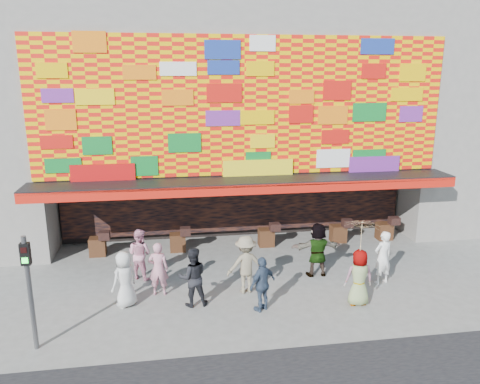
{
  "coord_description": "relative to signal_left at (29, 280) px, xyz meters",
  "views": [
    {
      "loc": [
        -2.73,
        -12.59,
        6.79
      ],
      "look_at": [
        -0.46,
        2.0,
        2.95
      ],
      "focal_mm": 35.0,
      "sensor_mm": 36.0,
      "label": 1
    }
  ],
  "objects": [
    {
      "name": "ped_f",
      "position": [
        8.33,
        3.12,
        -0.93
      ],
      "size": [
        1.74,
        0.58,
        1.87
      ],
      "primitive_type": "imported",
      "rotation": [
        0.0,
        0.0,
        3.13
      ],
      "color": "gray",
      "rests_on": "ground"
    },
    {
      "name": "signal_left",
      "position": [
        0.0,
        0.0,
        0.0
      ],
      "size": [
        0.22,
        0.2,
        3.0
      ],
      "color": "#59595B",
      "rests_on": "ground"
    },
    {
      "name": "ped_h",
      "position": [
        10.26,
        2.22,
        -0.97
      ],
      "size": [
        0.74,
        0.57,
        1.79
      ],
      "primitive_type": "imported",
      "rotation": [
        0.0,
        0.0,
        3.39
      ],
      "color": "white",
      "rests_on": "ground"
    },
    {
      "name": "ped_a",
      "position": [
        2.07,
        1.92,
        -1.01
      ],
      "size": [
        0.99,
        0.95,
        1.71
      ],
      "primitive_type": "imported",
      "rotation": [
        0.0,
        0.0,
        3.85
      ],
      "color": "silver",
      "rests_on": "ground"
    },
    {
      "name": "parasol",
      "position": [
        8.91,
        0.95,
        0.3
      ],
      "size": [
        1.19,
        1.2,
        1.88
      ],
      "color": "#D2B484",
      "rests_on": "ground"
    },
    {
      "name": "ped_g",
      "position": [
        8.91,
        0.95,
        -1.0
      ],
      "size": [
        0.87,
        0.59,
        1.72
      ],
      "primitive_type": "imported",
      "rotation": [
        0.0,
        0.0,
        3.09
      ],
      "color": "gray",
      "rests_on": "ground"
    },
    {
      "name": "ped_i",
      "position": [
        2.4,
        3.83,
        -1.0
      ],
      "size": [
        1.06,
        1.01,
        1.73
      ],
      "primitive_type": "imported",
      "rotation": [
        0.0,
        0.0,
        2.57
      ],
      "color": "pink",
      "rests_on": "ground"
    },
    {
      "name": "ground",
      "position": [
        6.2,
        1.5,
        -1.86
      ],
      "size": [
        90.0,
        90.0,
        0.0
      ],
      "primitive_type": "plane",
      "color": "slate",
      "rests_on": "ground"
    },
    {
      "name": "ped_d",
      "position": [
        5.73,
        2.28,
        -0.93
      ],
      "size": [
        1.28,
        0.85,
        1.85
      ],
      "primitive_type": "imported",
      "rotation": [
        0.0,
        0.0,
        3.28
      ],
      "color": "gray",
      "rests_on": "ground"
    },
    {
      "name": "ped_e",
      "position": [
        6.01,
        1.04,
        -1.03
      ],
      "size": [
        1.03,
        0.87,
        1.65
      ],
      "primitive_type": "imported",
      "rotation": [
        0.0,
        0.0,
        3.73
      ],
      "color": "#34445C",
      "rests_on": "ground"
    },
    {
      "name": "ped_c",
      "position": [
        4.04,
        1.67,
        -0.96
      ],
      "size": [
        0.92,
        0.74,
        1.8
      ],
      "primitive_type": "imported",
      "rotation": [
        0.0,
        0.0,
        3.21
      ],
      "color": "black",
      "rests_on": "ground"
    },
    {
      "name": "ped_b",
      "position": [
        3.03,
        2.51,
        -1.0
      ],
      "size": [
        0.67,
        0.48,
        1.72
      ],
      "primitive_type": "imported",
      "rotation": [
        0.0,
        0.0,
        3.02
      ],
      "color": "#C37E92",
      "rests_on": "ground"
    },
    {
      "name": "shop_building",
      "position": [
        6.2,
        9.68,
        3.37
      ],
      "size": [
        15.2,
        9.4,
        10.0
      ],
      "color": "gray",
      "rests_on": "ground"
    }
  ]
}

